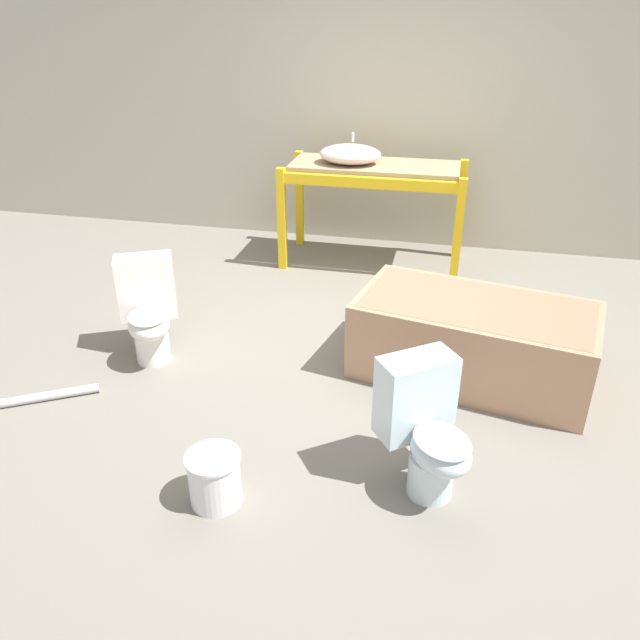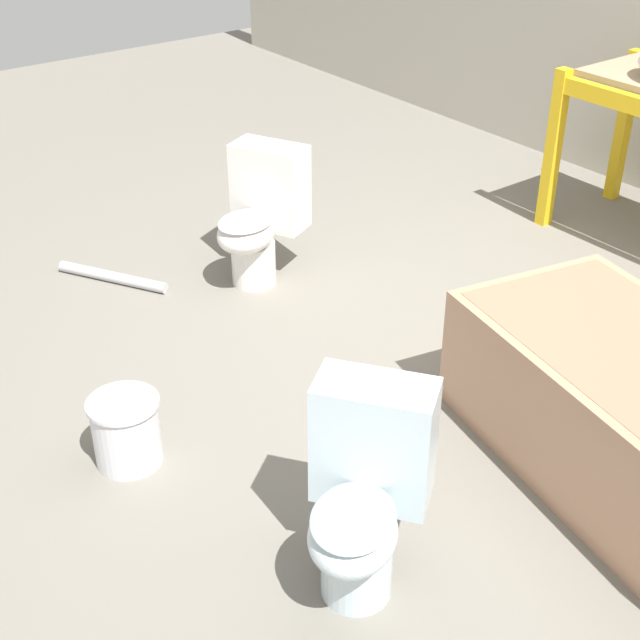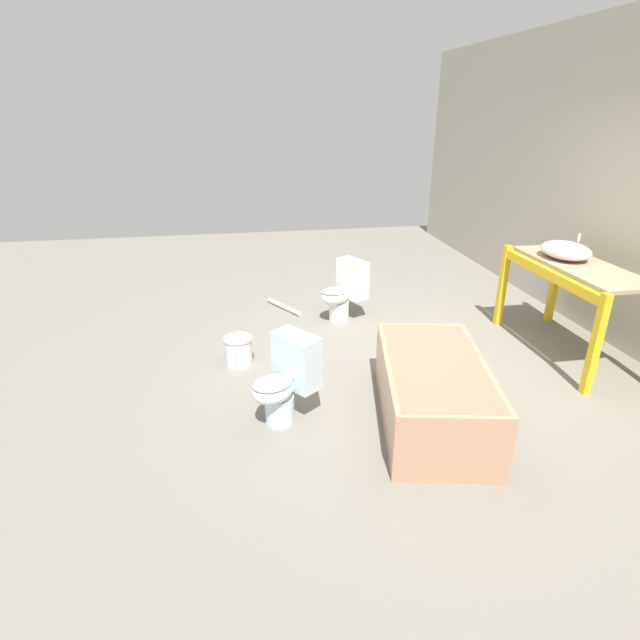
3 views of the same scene
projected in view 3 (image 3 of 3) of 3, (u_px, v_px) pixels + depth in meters
ground_plane at (415, 369)px, 4.74m from camera, size 12.00×12.00×0.00m
shelving_rack at (578, 280)px, 4.80m from camera, size 1.61×0.71×0.92m
sink_basin at (566, 250)px, 4.89m from camera, size 0.54×0.43×0.24m
bathtub_main at (433, 387)px, 3.85m from camera, size 1.61×1.05×0.52m
toilet_near at (286, 378)px, 3.86m from camera, size 0.57×0.61×0.69m
toilet_far at (345, 290)px, 5.75m from camera, size 0.52×0.61×0.69m
bucket_white at (239, 350)px, 4.78m from camera, size 0.27×0.27×0.28m
loose_pipe at (284, 307)px, 6.15m from camera, size 0.58×0.37×0.06m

